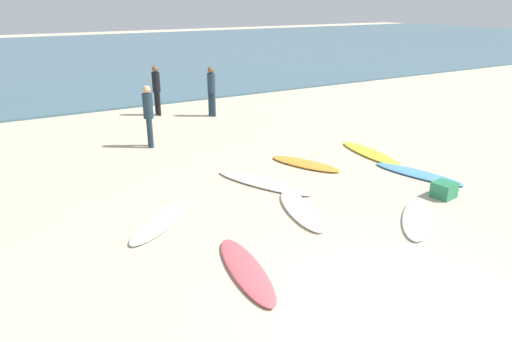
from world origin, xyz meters
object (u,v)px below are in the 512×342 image
object	(u,v)px
surfboard_6	(305,164)
surfboard_7	(161,221)
surfboard_3	(418,174)
surfboard_2	(246,270)
surfboard_1	(418,218)
beachgoer_far	(148,113)
beachgoer_mid	(156,88)
surfboard_0	(302,210)
surfboard_5	(263,183)
beachgoer_near	(211,89)
surfboard_4	(370,153)
beach_cooler	(444,190)

from	to	relation	value
surfboard_6	surfboard_7	world-z (taller)	surfboard_6
surfboard_3	surfboard_2	bearing A→B (deg)	0.16
surfboard_6	surfboard_1	bearing A→B (deg)	-113.17
beachgoer_far	beachgoer_mid	bearing A→B (deg)	167.83
surfboard_0	surfboard_3	bearing A→B (deg)	19.12
surfboard_2	surfboard_5	bearing A→B (deg)	-116.16
surfboard_2	surfboard_3	bearing A→B (deg)	-155.16
beachgoer_near	beachgoer_far	world-z (taller)	same
surfboard_1	surfboard_2	size ratio (longest dim) A/B	0.95
surfboard_2	beachgoer_far	world-z (taller)	beachgoer_far
surfboard_0	surfboard_7	bearing A→B (deg)	174.95
surfboard_3	surfboard_6	world-z (taller)	surfboard_6
surfboard_0	beachgoer_mid	world-z (taller)	beachgoer_mid
surfboard_4	surfboard_1	bearing A→B (deg)	64.68
beach_cooler	beachgoer_far	bearing A→B (deg)	122.35
surfboard_3	beachgoer_far	bearing A→B (deg)	-64.44
surfboard_5	surfboard_6	distance (m)	1.70
surfboard_2	surfboard_4	world-z (taller)	surfboard_2
surfboard_0	surfboard_6	world-z (taller)	surfboard_6
surfboard_4	beachgoer_near	xyz separation A→B (m)	(-1.80, 6.24, 0.94)
beachgoer_far	surfboard_2	bearing A→B (deg)	3.43
beachgoer_far	beach_cooler	size ratio (longest dim) A/B	3.98
beachgoer_mid	surfboard_3	bearing A→B (deg)	18.88
surfboard_4	surfboard_5	xyz separation A→B (m)	(-3.65, -0.36, -0.00)
surfboard_3	surfboard_4	xyz separation A→B (m)	(0.12, 1.76, 0.00)
surfboard_2	surfboard_3	xyz separation A→B (m)	(5.65, 1.59, -0.00)
surfboard_0	beachgoer_far	size ratio (longest dim) A/B	1.12
surfboard_7	surfboard_0	bearing A→B (deg)	29.23
surfboard_4	beachgoer_near	distance (m)	6.56
surfboard_1	beach_cooler	size ratio (longest dim) A/B	4.46
surfboard_3	surfboard_7	size ratio (longest dim) A/B	1.10
surfboard_2	surfboard_6	distance (m)	5.14
surfboard_6	beachgoer_near	xyz separation A→B (m)	(0.25, 6.04, 0.94)
surfboard_5	surfboard_7	xyz separation A→B (m)	(-2.68, -0.70, 0.00)
surfboard_7	beachgoer_mid	distance (m)	8.96
beachgoer_mid	surfboard_1	bearing A→B (deg)	6.35
surfboard_5	beachgoer_near	world-z (taller)	beachgoer_near
surfboard_0	surfboard_2	size ratio (longest dim) A/B	0.96
surfboard_1	beachgoer_mid	bearing A→B (deg)	-31.98
surfboard_5	surfboard_7	size ratio (longest dim) A/B	1.25
surfboard_4	surfboard_5	world-z (taller)	surfboard_4
surfboard_5	beachgoer_far	distance (m)	4.41
surfboard_1	surfboard_5	world-z (taller)	surfboard_5
surfboard_2	beachgoer_near	world-z (taller)	beachgoer_near
surfboard_4	surfboard_6	bearing A→B (deg)	-0.31
surfboard_5	surfboard_6	world-z (taller)	surfboard_6
surfboard_6	beach_cooler	world-z (taller)	beach_cooler
surfboard_1	beach_cooler	distance (m)	1.43
surfboard_1	beachgoer_mid	distance (m)	10.93
surfboard_3	surfboard_7	xyz separation A→B (m)	(-6.22, 0.70, 0.00)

